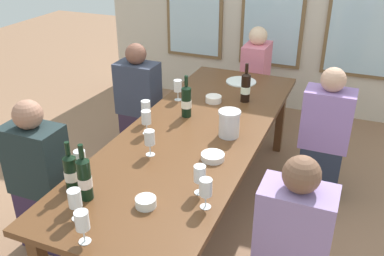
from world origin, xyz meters
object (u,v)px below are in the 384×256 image
(tasting_bowl_2, at_px, (213,157))
(wine_glass_4, at_px, (75,199))
(tasting_bowl_1, at_px, (213,99))
(seated_person_2, at_px, (40,180))
(wine_bottle_2, at_px, (85,178))
(wine_glass_2, at_px, (82,222))
(wine_glass_8, at_px, (80,159))
(seated_person_4, at_px, (255,81))
(white_plate_0, at_px, (241,82))
(wine_bottle_3, at_px, (246,87))
(wine_glass_6, at_px, (146,108))
(seated_person_0, at_px, (139,104))
(dining_table, at_px, (195,139))
(wine_bottle_0, at_px, (186,101))
(wine_glass_0, at_px, (178,86))
(metal_pitcher, at_px, (229,123))
(wine_glass_5, at_px, (206,189))
(wine_glass_3, at_px, (200,174))
(wine_bottle_1, at_px, (71,172))
(tasting_bowl_0, at_px, (146,202))
(wine_glass_1, at_px, (146,118))
(seated_person_1, at_px, (324,137))
(seated_person_3, at_px, (291,252))
(wine_glass_7, at_px, (150,138))

(tasting_bowl_2, xyz_separation_m, wine_glass_4, (-0.44, -0.81, 0.10))
(tasting_bowl_1, bearing_deg, seated_person_2, -122.66)
(wine_bottle_2, bearing_deg, wine_glass_4, -70.84)
(wine_glass_2, xyz_separation_m, wine_glass_8, (-0.34, 0.46, 0.00))
(seated_person_4, bearing_deg, white_plate_0, -87.94)
(wine_bottle_3, distance_m, wine_glass_2, 1.94)
(wine_bottle_2, xyz_separation_m, tasting_bowl_2, (0.50, 0.65, -0.11))
(wine_glass_8, bearing_deg, wine_bottle_2, -48.13)
(wine_glass_6, distance_m, seated_person_0, 0.90)
(wine_bottle_2, relative_size, wine_glass_2, 1.92)
(white_plate_0, relative_size, wine_glass_6, 1.59)
(dining_table, height_order, wine_glass_6, wine_glass_6)
(wine_bottle_0, distance_m, wine_glass_0, 0.32)
(wine_glass_8, bearing_deg, metal_pitcher, 52.16)
(seated_person_4, bearing_deg, metal_pitcher, -81.70)
(wine_bottle_3, bearing_deg, wine_glass_5, -81.98)
(wine_glass_3, bearing_deg, wine_glass_5, -54.64)
(tasting_bowl_1, bearing_deg, wine_bottle_1, -102.07)
(tasting_bowl_0, xyz_separation_m, seated_person_2, (-0.93, 0.22, -0.24))
(wine_bottle_2, bearing_deg, seated_person_4, 84.77)
(wine_bottle_1, xyz_separation_m, tasting_bowl_0, (0.46, 0.01, -0.09))
(wine_glass_4, xyz_separation_m, wine_glass_5, (0.57, 0.34, -0.00))
(wine_bottle_0, relative_size, seated_person_4, 0.29)
(wine_glass_2, relative_size, wine_glass_6, 1.00)
(wine_glass_8, bearing_deg, dining_table, 63.79)
(white_plate_0, height_order, wine_bottle_1, wine_bottle_1)
(seated_person_4, bearing_deg, wine_bottle_2, -95.23)
(wine_glass_2, relative_size, wine_glass_5, 1.00)
(white_plate_0, bearing_deg, wine_glass_8, -102.58)
(wine_glass_6, bearing_deg, wine_glass_1, -61.18)
(wine_bottle_1, height_order, wine_glass_0, wine_bottle_1)
(wine_bottle_2, distance_m, seated_person_1, 2.01)
(wine_glass_2, distance_m, wine_glass_8, 0.58)
(wine_glass_3, bearing_deg, wine_bottle_2, -153.10)
(wine_bottle_3, bearing_deg, tasting_bowl_2, -85.75)
(wine_glass_3, height_order, wine_glass_6, same)
(wine_bottle_3, relative_size, tasting_bowl_1, 2.46)
(wine_bottle_3, xyz_separation_m, seated_person_3, (0.67, -1.38, -0.34))
(wine_glass_5, relative_size, wine_glass_7, 1.00)
(wine_glass_3, xyz_separation_m, seated_person_3, (0.54, -0.03, -0.34))
(wine_glass_3, distance_m, wine_glass_7, 0.52)
(wine_glass_0, xyz_separation_m, seated_person_2, (-0.50, -1.16, -0.34))
(seated_person_4, bearing_deg, seated_person_3, -70.81)
(white_plate_0, xyz_separation_m, seated_person_2, (-0.87, -1.76, -0.22))
(wine_bottle_2, distance_m, wine_glass_0, 1.44)
(tasting_bowl_2, bearing_deg, wine_bottle_0, 127.53)
(wine_glass_4, relative_size, wine_glass_6, 1.00)
(white_plate_0, relative_size, seated_person_0, 0.25)
(dining_table, xyz_separation_m, wine_glass_3, (0.31, -0.69, 0.18))
(dining_table, relative_size, tasting_bowl_0, 23.96)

